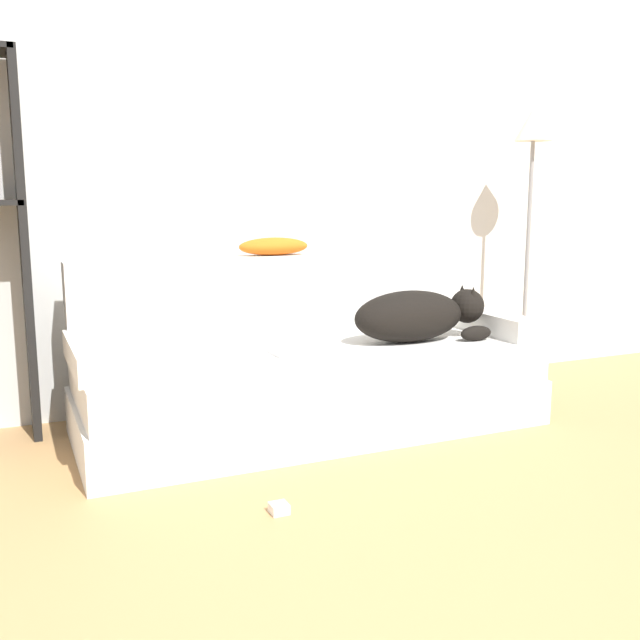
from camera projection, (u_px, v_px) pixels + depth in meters
The scene contains 10 objects.
wall_back at pixel (246, 148), 3.72m from camera, with size 7.25×0.06×2.70m.
couch at pixel (312, 389), 3.40m from camera, with size 2.17×0.86×0.39m.
couch_backrest at pixel (284, 295), 3.65m from camera, with size 2.13×0.15×0.41m.
couch_arm_left at pixel (89, 356), 2.94m from camera, with size 0.15×0.67×0.11m.
couch_arm_right at pixel (488, 322), 3.76m from camera, with size 0.15×0.67×0.11m.
dog at pixel (418, 315), 3.51m from camera, with size 0.72×0.28×0.26m.
laptop at pixel (305, 350), 3.28m from camera, with size 0.33×0.20×0.02m.
throw_pillow at pixel (274, 246), 3.60m from camera, with size 0.37×0.14×0.09m.
floor_lamp at pixel (531, 171), 4.05m from camera, with size 0.24×0.24×1.60m.
power_adapter at pixel (279, 508), 2.49m from camera, with size 0.06×0.06×0.04m.
Camera 1 is at (-1.20, -0.84, 1.09)m, focal length 40.00 mm.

